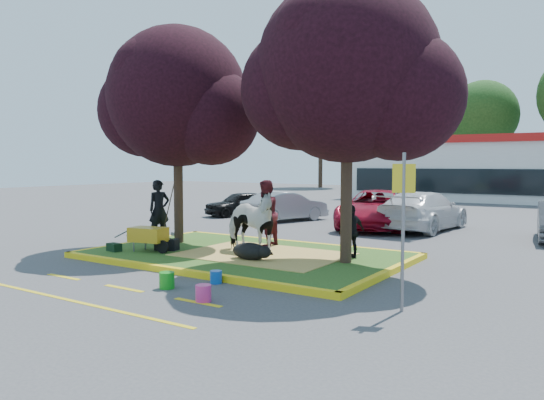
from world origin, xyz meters
The scene contains 31 objects.
ground centered at (0.00, 0.00, 0.00)m, with size 90.00×90.00×0.00m, color #424244.
median_island centered at (0.00, 0.00, 0.07)m, with size 8.00×5.00×0.15m, color #2A531A.
curb_near centered at (0.00, -2.58, 0.07)m, with size 8.30×0.16×0.15m, color yellow.
curb_far centered at (0.00, 2.58, 0.07)m, with size 8.30×0.16×0.15m, color yellow.
curb_left centered at (-4.08, 0.00, 0.07)m, with size 0.16×5.30×0.15m, color yellow.
curb_right centered at (4.08, 0.00, 0.07)m, with size 0.16×5.30×0.15m, color yellow.
straw_bedding centered at (0.60, 0.00, 0.15)m, with size 4.20×3.00×0.01m, color #E0BF5C.
tree_purple_left centered at (-2.78, 0.38, 4.36)m, with size 5.06×4.20×6.51m.
tree_purple_right centered at (2.92, 0.18, 4.56)m, with size 5.30×4.40×6.82m.
fire_lane_stripe_a centered at (-2.00, -4.20, 0.00)m, with size 1.10×0.12×0.01m, color yellow.
fire_lane_stripe_b centered at (0.00, -4.20, 0.00)m, with size 1.10×0.12×0.01m, color yellow.
fire_lane_stripe_c centered at (2.00, -4.20, 0.00)m, with size 1.10×0.12×0.01m, color yellow.
fire_lane_long centered at (0.00, -5.40, 0.00)m, with size 6.00×0.10×0.01m, color yellow.
retail_building centered at (2.00, 27.98, 2.25)m, with size 20.40×8.40×4.40m.
treeline centered at (1.23, 37.61, 7.73)m, with size 46.58×7.80×14.63m.
cow centered at (0.19, -0.09, 1.00)m, with size 0.92×2.01×1.70m, color white.
calf centered at (0.75, -0.80, 0.37)m, with size 1.00×0.56×0.43m, color black.
handler centered at (-3.70, 0.47, 1.09)m, with size 0.69×0.45×1.89m, color black.
visitor_a centered at (-0.12, 1.16, 1.12)m, with size 0.94×0.73×1.93m, color #4C151E.
visitor_b centered at (2.76, 0.83, 0.83)m, with size 0.80×0.33×1.37m, color black.
wheelbarrow centered at (-2.30, -1.33, 0.61)m, with size 1.77×0.76×0.67m.
gear_bag_dark centered at (-2.05, -0.88, 0.31)m, with size 0.62×0.34×0.31m, color black.
gear_bag_green centered at (-3.14, -1.80, 0.26)m, with size 0.40×0.25×0.22m, color black.
sign_post centered at (5.34, -2.70, 1.72)m, with size 0.37×0.16×2.75m.
bucket_green centered at (0.73, -3.70, 0.17)m, with size 0.31×0.31×0.34m, color #16941A.
bucket_pink centered at (2.04, -4.09, 0.16)m, with size 0.29×0.29×0.32m, color #E53384.
bucket_blue centered at (1.28, -2.80, 0.14)m, with size 0.26×0.26×0.28m, color blue.
car_black centered at (-6.99, 9.15, 0.60)m, with size 1.41×3.51×1.19m, color black.
car_silver centered at (-3.92, 8.38, 0.65)m, with size 1.38×3.97×1.31m, color #95989D.
car_red centered at (0.45, 8.21, 0.75)m, with size 2.49×5.40×1.50m, color maroon.
car_white centered at (2.19, 8.52, 0.75)m, with size 2.09×5.15×1.50m, color silver.
Camera 1 is at (8.42, -11.48, 2.57)m, focal length 35.00 mm.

